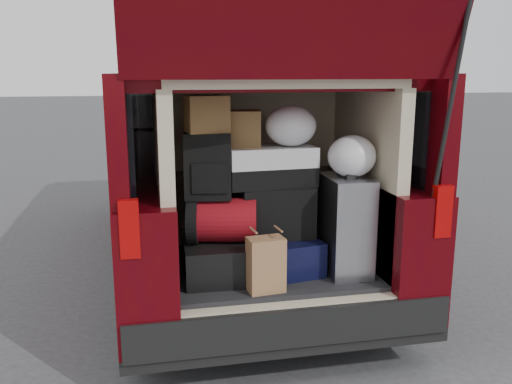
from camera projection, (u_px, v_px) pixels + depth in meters
ground at (278, 361)px, 3.42m from camera, size 80.00×80.00×0.00m
minivan at (230, 169)px, 4.99m from camera, size 1.90×5.35×2.77m
load_floor at (268, 303)px, 3.62m from camera, size 1.24×1.05×0.55m
black_hardshell at (217, 257)px, 3.37m from camera, size 0.43×0.58×0.23m
navy_hardshell at (280, 253)px, 3.45m from camera, size 0.48×0.56×0.22m
silver_roller at (345, 225)px, 3.38m from camera, size 0.26×0.41×0.61m
kraft_bag at (266, 265)px, 3.10m from camera, size 0.22×0.15×0.32m
red_duffel at (222, 220)px, 3.28m from camera, size 0.46×0.35×0.27m
black_soft_case at (277, 211)px, 3.41m from camera, size 0.46×0.28×0.32m
backpack at (208, 166)px, 3.21m from camera, size 0.30×0.21×0.39m
twotone_duffel at (270, 166)px, 3.36m from camera, size 0.57×0.32×0.25m
grocery_sack_lower at (207, 114)px, 3.17m from camera, size 0.26×0.22×0.21m
grocery_sack_upper at (242, 129)px, 3.30m from camera, size 0.25×0.21×0.22m
plastic_bag_center at (291, 126)px, 3.31m from camera, size 0.34×0.32×0.25m
plastic_bag_right at (352, 156)px, 3.28m from camera, size 0.34×0.33×0.26m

